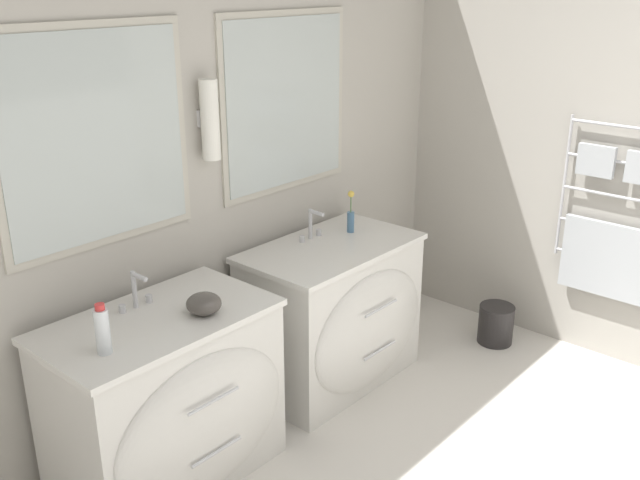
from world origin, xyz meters
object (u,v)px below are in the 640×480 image
at_px(toiletry_bottle, 103,330).
at_px(flower_vase, 351,216).
at_px(amenity_bowl, 204,304).
at_px(vanity_right, 336,314).
at_px(vanity_left, 170,401).
at_px(waste_bin, 496,323).

distance_m(toiletry_bottle, flower_vase, 1.72).
bearing_deg(flower_vase, toiletry_bottle, -174.91).
relative_size(toiletry_bottle, amenity_bowl, 1.36).
height_order(vanity_right, amenity_bowl, amenity_bowl).
xyz_separation_m(toiletry_bottle, amenity_bowl, (0.48, -0.02, -0.05)).
xyz_separation_m(vanity_left, waste_bin, (2.17, -0.48, -0.29)).
xyz_separation_m(vanity_left, flower_vase, (1.39, 0.09, 0.50)).
bearing_deg(flower_vase, amenity_bowl, -171.81).
relative_size(toiletry_bottle, flower_vase, 0.86).
bearing_deg(vanity_left, vanity_right, 0.00).
bearing_deg(amenity_bowl, vanity_right, 4.76).
relative_size(vanity_right, waste_bin, 4.05).
bearing_deg(flower_vase, vanity_right, -158.14).
xyz_separation_m(vanity_right, waste_bin, (1.01, -0.48, -0.29)).
relative_size(amenity_bowl, flower_vase, 0.63).
bearing_deg(amenity_bowl, waste_bin, -11.09).
bearing_deg(waste_bin, amenity_bowl, 168.91).
relative_size(vanity_left, waste_bin, 4.05).
xyz_separation_m(vanity_right, amenity_bowl, (-1.00, -0.08, 0.45)).
distance_m(vanity_right, toiletry_bottle, 1.56).
height_order(toiletry_bottle, amenity_bowl, toiletry_bottle).
xyz_separation_m(vanity_right, toiletry_bottle, (-1.48, -0.06, 0.50)).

